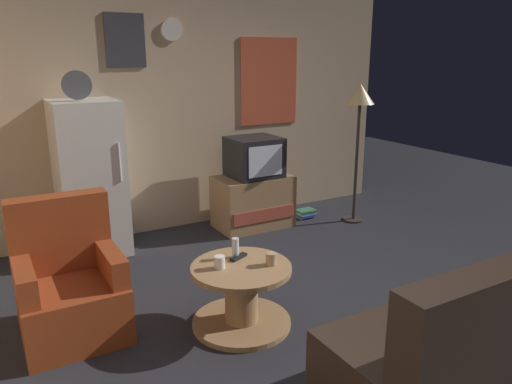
# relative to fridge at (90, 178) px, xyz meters

# --- Properties ---
(ground_plane) EXTENTS (12.00, 12.00, 0.00)m
(ground_plane) POSITION_rel_fridge_xyz_m (1.15, -2.10, -0.75)
(ground_plane) COLOR #232328
(wall_with_art) EXTENTS (5.20, 0.12, 2.64)m
(wall_with_art) POSITION_rel_fridge_xyz_m (1.15, 0.35, 0.57)
(wall_with_art) COLOR tan
(wall_with_art) RESTS_ON ground_plane
(fridge) EXTENTS (0.60, 0.62, 1.77)m
(fridge) POSITION_rel_fridge_xyz_m (0.00, 0.00, 0.00)
(fridge) COLOR silver
(fridge) RESTS_ON ground_plane
(tv_stand) EXTENTS (0.84, 0.53, 0.59)m
(tv_stand) POSITION_rel_fridge_xyz_m (1.73, -0.13, -0.46)
(tv_stand) COLOR #9E754C
(tv_stand) RESTS_ON ground_plane
(crt_tv) EXTENTS (0.54, 0.51, 0.44)m
(crt_tv) POSITION_rel_fridge_xyz_m (1.75, -0.13, 0.05)
(crt_tv) COLOR black
(crt_tv) RESTS_ON tv_stand
(standing_lamp) EXTENTS (0.32, 0.32, 1.59)m
(standing_lamp) POSITION_rel_fridge_xyz_m (2.87, -0.55, 0.60)
(standing_lamp) COLOR #332D28
(standing_lamp) RESTS_ON ground_plane
(coffee_table) EXTENTS (0.72, 0.72, 0.47)m
(coffee_table) POSITION_rel_fridge_xyz_m (0.61, -1.95, -0.52)
(coffee_table) COLOR #9E754C
(coffee_table) RESTS_ON ground_plane
(wine_glass) EXTENTS (0.05, 0.05, 0.15)m
(wine_glass) POSITION_rel_fridge_xyz_m (0.65, -1.79, -0.21)
(wine_glass) COLOR silver
(wine_glass) RESTS_ON coffee_table
(mug_ceramic_white) EXTENTS (0.08, 0.08, 0.09)m
(mug_ceramic_white) POSITION_rel_fridge_xyz_m (0.47, -1.91, -0.24)
(mug_ceramic_white) COLOR silver
(mug_ceramic_white) RESTS_ON coffee_table
(mug_ceramic_tan) EXTENTS (0.08, 0.08, 0.09)m
(mug_ceramic_tan) POSITION_rel_fridge_xyz_m (0.81, -2.03, -0.24)
(mug_ceramic_tan) COLOR tan
(mug_ceramic_tan) RESTS_ON coffee_table
(remote_control) EXTENTS (0.16, 0.10, 0.02)m
(remote_control) POSITION_rel_fridge_xyz_m (0.66, -1.82, -0.28)
(remote_control) COLOR black
(remote_control) RESTS_ON coffee_table
(armchair) EXTENTS (0.68, 0.68, 0.96)m
(armchair) POSITION_rel_fridge_xyz_m (-0.47, -1.43, -0.42)
(armchair) COLOR maroon
(armchair) RESTS_ON ground_plane
(couch) EXTENTS (1.70, 0.80, 0.92)m
(couch) POSITION_rel_fridge_xyz_m (1.45, -3.25, -0.44)
(couch) COLOR #38281E
(couch) RESTS_ON ground_plane
(book_stack) EXTENTS (0.22, 0.17, 0.10)m
(book_stack) POSITION_rel_fridge_xyz_m (2.43, -0.18, -0.70)
(book_stack) COLOR #448766
(book_stack) RESTS_ON ground_plane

